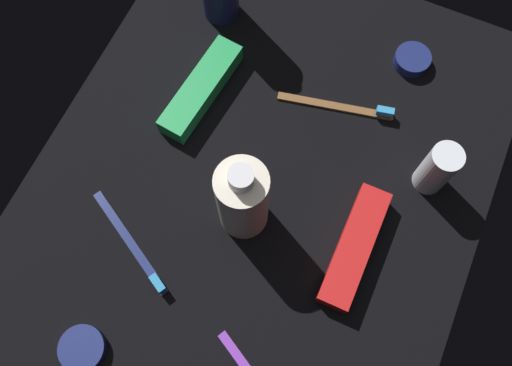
{
  "coord_description": "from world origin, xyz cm",
  "views": [
    {
      "loc": [
        23.28,
        10.4,
        75.37
      ],
      "look_at": [
        0.0,
        0.0,
        3.0
      ],
      "focal_mm": 38.14,
      "sensor_mm": 36.0,
      "label": 1
    }
  ],
  "objects_px": {
    "deodorant_stick": "(437,169)",
    "cream_tin_right": "(412,60)",
    "toothbrush_navy": "(134,248)",
    "toothpaste_box_green": "(201,89)",
    "bodywash_bottle": "(242,199)",
    "toothbrush_brown": "(343,106)",
    "cream_tin_left": "(82,348)",
    "toothpaste_box_red": "(354,247)"
  },
  "relations": [
    {
      "from": "cream_tin_right",
      "to": "cream_tin_left",
      "type": "bearing_deg",
      "value": -23.33
    },
    {
      "from": "deodorant_stick",
      "to": "toothpaste_box_red",
      "type": "relative_size",
      "value": 0.55
    },
    {
      "from": "deodorant_stick",
      "to": "toothpaste_box_green",
      "type": "relative_size",
      "value": 0.55
    },
    {
      "from": "toothbrush_navy",
      "to": "toothpaste_box_green",
      "type": "height_order",
      "value": "toothpaste_box_green"
    },
    {
      "from": "cream_tin_right",
      "to": "deodorant_stick",
      "type": "bearing_deg",
      "value": 25.59
    },
    {
      "from": "deodorant_stick",
      "to": "toothbrush_navy",
      "type": "relative_size",
      "value": 0.6
    },
    {
      "from": "bodywash_bottle",
      "to": "deodorant_stick",
      "type": "relative_size",
      "value": 1.75
    },
    {
      "from": "toothbrush_brown",
      "to": "toothpaste_box_red",
      "type": "relative_size",
      "value": 1.01
    },
    {
      "from": "deodorant_stick",
      "to": "cream_tin_left",
      "type": "bearing_deg",
      "value": -39.65
    },
    {
      "from": "deodorant_stick",
      "to": "toothbrush_brown",
      "type": "height_order",
      "value": "deodorant_stick"
    },
    {
      "from": "bodywash_bottle",
      "to": "cream_tin_right",
      "type": "bearing_deg",
      "value": 157.71
    },
    {
      "from": "toothpaste_box_green",
      "to": "toothbrush_navy",
      "type": "bearing_deg",
      "value": 10.98
    },
    {
      "from": "toothbrush_brown",
      "to": "bodywash_bottle",
      "type": "bearing_deg",
      "value": -17.28
    },
    {
      "from": "deodorant_stick",
      "to": "toothbrush_brown",
      "type": "distance_m",
      "value": 0.17
    },
    {
      "from": "toothbrush_navy",
      "to": "cream_tin_left",
      "type": "height_order",
      "value": "toothbrush_navy"
    },
    {
      "from": "cream_tin_left",
      "to": "toothbrush_brown",
      "type": "bearing_deg",
      "value": 158.65
    },
    {
      "from": "toothpaste_box_green",
      "to": "cream_tin_left",
      "type": "bearing_deg",
      "value": 9.8
    },
    {
      "from": "toothpaste_box_red",
      "to": "cream_tin_right",
      "type": "distance_m",
      "value": 0.32
    },
    {
      "from": "toothbrush_brown",
      "to": "toothpaste_box_green",
      "type": "bearing_deg",
      "value": -72.45
    },
    {
      "from": "toothbrush_navy",
      "to": "cream_tin_left",
      "type": "bearing_deg",
      "value": 1.23
    },
    {
      "from": "toothbrush_navy",
      "to": "toothpaste_box_green",
      "type": "xyz_separation_m",
      "value": [
        -0.26,
        -0.02,
        0.01
      ]
    },
    {
      "from": "bodywash_bottle",
      "to": "deodorant_stick",
      "type": "xyz_separation_m",
      "value": [
        -0.16,
        0.23,
        -0.03
      ]
    },
    {
      "from": "toothbrush_brown",
      "to": "cream_tin_left",
      "type": "distance_m",
      "value": 0.51
    },
    {
      "from": "bodywash_bottle",
      "to": "toothpaste_box_red",
      "type": "relative_size",
      "value": 0.97
    },
    {
      "from": "deodorant_stick",
      "to": "toothpaste_box_green",
      "type": "height_order",
      "value": "deodorant_stick"
    },
    {
      "from": "deodorant_stick",
      "to": "cream_tin_left",
      "type": "relative_size",
      "value": 1.6
    },
    {
      "from": "toothbrush_navy",
      "to": "cream_tin_right",
      "type": "relative_size",
      "value": 2.87
    },
    {
      "from": "bodywash_bottle",
      "to": "cream_tin_right",
      "type": "height_order",
      "value": "bodywash_bottle"
    },
    {
      "from": "toothbrush_navy",
      "to": "toothpaste_box_red",
      "type": "xyz_separation_m",
      "value": [
        -0.12,
        0.28,
        0.01
      ]
    },
    {
      "from": "toothpaste_box_red",
      "to": "toothpaste_box_green",
      "type": "xyz_separation_m",
      "value": [
        -0.14,
        -0.3,
        0.0
      ]
    },
    {
      "from": "toothbrush_navy",
      "to": "cream_tin_right",
      "type": "bearing_deg",
      "value": 149.88
    },
    {
      "from": "bodywash_bottle",
      "to": "toothbrush_brown",
      "type": "relative_size",
      "value": 0.95
    },
    {
      "from": "deodorant_stick",
      "to": "cream_tin_right",
      "type": "height_order",
      "value": "deodorant_stick"
    },
    {
      "from": "toothpaste_box_red",
      "to": "cream_tin_left",
      "type": "xyz_separation_m",
      "value": [
        0.27,
        -0.28,
        -0.01
      ]
    },
    {
      "from": "bodywash_bottle",
      "to": "toothpaste_box_green",
      "type": "height_order",
      "value": "bodywash_bottle"
    },
    {
      "from": "deodorant_stick",
      "to": "toothpaste_box_red",
      "type": "distance_m",
      "value": 0.16
    },
    {
      "from": "toothpaste_box_red",
      "to": "cream_tin_right",
      "type": "height_order",
      "value": "toothpaste_box_red"
    },
    {
      "from": "bodywash_bottle",
      "to": "toothbrush_navy",
      "type": "relative_size",
      "value": 1.04
    },
    {
      "from": "cream_tin_left",
      "to": "bodywash_bottle",
      "type": "bearing_deg",
      "value": 155.31
    },
    {
      "from": "toothpaste_box_green",
      "to": "cream_tin_right",
      "type": "relative_size",
      "value": 3.1
    },
    {
      "from": "toothbrush_brown",
      "to": "toothpaste_box_green",
      "type": "distance_m",
      "value": 0.22
    },
    {
      "from": "bodywash_bottle",
      "to": "toothpaste_box_red",
      "type": "height_order",
      "value": "bodywash_bottle"
    }
  ]
}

